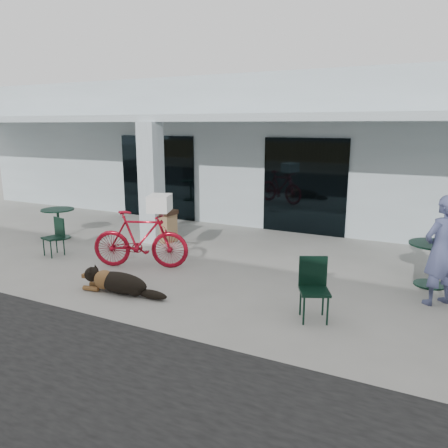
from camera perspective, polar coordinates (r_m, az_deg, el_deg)
The scene contains 17 objects.
ground at distance 9.22m, azimuth -9.89°, elevation -6.67°, with size 80.00×80.00×0.00m, color #A3A099.
building at distance 16.33m, azimuth 7.96°, elevation 9.91°, with size 22.00×7.00×4.50m, color silver.
storefront_glass_left at distance 14.71m, azimuth -8.69°, elevation 6.06°, with size 2.80×0.06×2.70m, color black.
storefront_glass_right at distance 12.53m, azimuth 10.45°, elevation 4.83°, with size 2.40×0.06×2.70m, color black.
column at distance 11.54m, azimuth -9.45°, elevation 5.25°, with size 0.50×0.50×3.12m, color silver.
overhang at distance 11.78m, azimuth 0.18°, elevation 13.62°, with size 22.00×2.80×0.18m, color silver.
bicycle at distance 9.61m, azimuth -10.87°, elevation -1.98°, with size 0.59×2.09×1.26m, color maroon.
laundry_basket at distance 9.32m, azimuth -8.41°, elevation 2.72°, with size 0.59×0.43×0.35m, color white.
dog at distance 8.34m, azimuth -13.40°, elevation -7.32°, with size 1.34×0.45×0.45m, color black, non-canonical shape.
cup_near_dog at distance 10.56m, azimuth -12.09°, elevation -3.91°, with size 0.09×0.09×0.11m, color white.
cafe_table_near at distance 12.75m, azimuth -20.79°, elevation 0.04°, with size 0.87×0.87×0.82m, color black, non-canonical shape.
cafe_chair_near at distance 11.09m, azimuth -21.43°, elevation -1.62°, with size 0.41×0.44×0.90m, color black, non-canonical shape.
cafe_table_far at distance 9.33m, azimuth 25.49°, elevation -4.80°, with size 0.90×0.90×0.84m, color black, non-canonical shape.
cafe_chair_far_a at distance 7.09m, azimuth 11.73°, elevation -8.49°, with size 0.45×0.49×1.00m, color black, non-canonical shape.
person at distance 8.29m, azimuth 26.48°, elevation -3.14°, with size 0.70×0.46×1.92m, color #42486F.
cup_on_table at distance 9.26m, azimuth 26.84°, elevation -1.98°, with size 0.08×0.08×0.11m, color white.
trash_receptacle at distance 11.69m, azimuth -7.62°, elevation -0.25°, with size 0.50×0.50×0.85m, color olive, non-canonical shape.
Camera 1 is at (5.23, -6.95, 3.04)m, focal length 35.00 mm.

